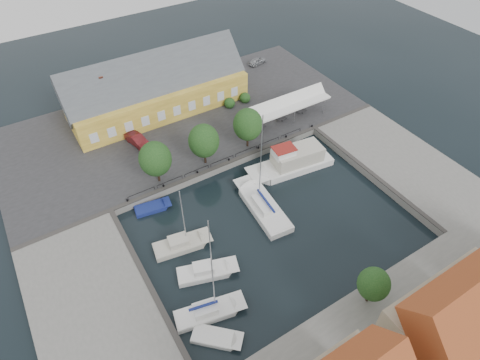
{
  "coord_description": "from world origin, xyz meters",
  "views": [
    {
      "loc": [
        -20.05,
        -26.44,
        38.46
      ],
      "look_at": [
        0.0,
        6.0,
        1.5
      ],
      "focal_mm": 30.0,
      "sensor_mm": 36.0,
      "label": 1
    }
  ],
  "objects_px": {
    "car_red": "(138,140)",
    "center_sailboat": "(263,207)",
    "west_boat_b": "(181,245)",
    "launch_nw": "(152,208)",
    "west_boat_c": "(206,272)",
    "west_boat_d": "(209,313)",
    "warehouse": "(152,90)",
    "car_silver": "(257,61)",
    "launch_sw": "(216,338)",
    "tent_canopy": "(288,104)",
    "trawler": "(293,162)"
  },
  "relations": [
    {
      "from": "center_sailboat",
      "to": "west_boat_b",
      "type": "bearing_deg",
      "value": 179.45
    },
    {
      "from": "west_boat_b",
      "to": "west_boat_d",
      "type": "height_order",
      "value": "west_boat_d"
    },
    {
      "from": "car_red",
      "to": "center_sailboat",
      "type": "xyz_separation_m",
      "value": [
        9.02,
        -19.52,
        -1.42
      ]
    },
    {
      "from": "warehouse",
      "to": "tent_canopy",
      "type": "height_order",
      "value": "warehouse"
    },
    {
      "from": "tent_canopy",
      "to": "launch_sw",
      "type": "relative_size",
      "value": 2.85
    },
    {
      "from": "car_silver",
      "to": "launch_nw",
      "type": "height_order",
      "value": "car_silver"
    },
    {
      "from": "trawler",
      "to": "launch_sw",
      "type": "xyz_separation_m",
      "value": [
        -21.39,
        -15.99,
        -0.93
      ]
    },
    {
      "from": "center_sailboat",
      "to": "west_boat_c",
      "type": "height_order",
      "value": "center_sailboat"
    },
    {
      "from": "warehouse",
      "to": "launch_sw",
      "type": "height_order",
      "value": "warehouse"
    },
    {
      "from": "tent_canopy",
      "to": "west_boat_c",
      "type": "distance_m",
      "value": 30.36
    },
    {
      "from": "center_sailboat",
      "to": "trawler",
      "type": "xyz_separation_m",
      "value": [
        7.98,
        4.28,
        0.65
      ]
    },
    {
      "from": "warehouse",
      "to": "west_boat_d",
      "type": "xyz_separation_m",
      "value": [
        -9.71,
        -36.16,
        -4.16
      ]
    },
    {
      "from": "tent_canopy",
      "to": "west_boat_b",
      "type": "xyz_separation_m",
      "value": [
        -24.96,
        -13.15,
        -3.42
      ]
    },
    {
      "from": "warehouse",
      "to": "launch_sw",
      "type": "distance_m",
      "value": 40.41
    },
    {
      "from": "west_boat_b",
      "to": "west_boat_d",
      "type": "bearing_deg",
      "value": -98.37
    },
    {
      "from": "tent_canopy",
      "to": "car_red",
      "type": "xyz_separation_m",
      "value": [
        -22.52,
        6.26,
        -1.9
      ]
    },
    {
      "from": "car_red",
      "to": "launch_sw",
      "type": "bearing_deg",
      "value": -112.73
    },
    {
      "from": "car_silver",
      "to": "west_boat_b",
      "type": "bearing_deg",
      "value": 124.31
    },
    {
      "from": "tent_canopy",
      "to": "warehouse",
      "type": "bearing_deg",
      "value": 140.14
    },
    {
      "from": "warehouse",
      "to": "center_sailboat",
      "type": "relative_size",
      "value": 1.97
    },
    {
      "from": "tent_canopy",
      "to": "west_boat_d",
      "type": "bearing_deg",
      "value": -139.72
    },
    {
      "from": "west_boat_b",
      "to": "launch_sw",
      "type": "xyz_separation_m",
      "value": [
        -1.95,
        -11.82,
        -0.17
      ]
    },
    {
      "from": "car_red",
      "to": "launch_nw",
      "type": "height_order",
      "value": "car_red"
    },
    {
      "from": "car_red",
      "to": "trawler",
      "type": "bearing_deg",
      "value": -56.6
    },
    {
      "from": "west_boat_c",
      "to": "launch_nw",
      "type": "bearing_deg",
      "value": 96.16
    },
    {
      "from": "trawler",
      "to": "west_boat_b",
      "type": "relative_size",
      "value": 1.34
    },
    {
      "from": "car_red",
      "to": "center_sailboat",
      "type": "relative_size",
      "value": 0.33
    },
    {
      "from": "car_silver",
      "to": "car_red",
      "type": "relative_size",
      "value": 0.78
    },
    {
      "from": "west_boat_b",
      "to": "launch_nw",
      "type": "bearing_deg",
      "value": 94.55
    },
    {
      "from": "warehouse",
      "to": "west_boat_d",
      "type": "relative_size",
      "value": 2.83
    },
    {
      "from": "trawler",
      "to": "launch_sw",
      "type": "relative_size",
      "value": 2.63
    },
    {
      "from": "car_red",
      "to": "center_sailboat",
      "type": "distance_m",
      "value": 21.55
    },
    {
      "from": "west_boat_d",
      "to": "launch_nw",
      "type": "height_order",
      "value": "west_boat_d"
    },
    {
      "from": "west_boat_c",
      "to": "west_boat_d",
      "type": "xyz_separation_m",
      "value": [
        -2.07,
        -4.35,
        0.01
      ]
    },
    {
      "from": "launch_sw",
      "to": "tent_canopy",
      "type": "bearing_deg",
      "value": 42.85
    },
    {
      "from": "tent_canopy",
      "to": "car_silver",
      "type": "height_order",
      "value": "tent_canopy"
    },
    {
      "from": "car_red",
      "to": "west_boat_b",
      "type": "bearing_deg",
      "value": -111.9
    },
    {
      "from": "west_boat_d",
      "to": "car_red",
      "type": "bearing_deg",
      "value": 82.45
    },
    {
      "from": "tent_canopy",
      "to": "west_boat_b",
      "type": "bearing_deg",
      "value": -152.22
    },
    {
      "from": "car_silver",
      "to": "center_sailboat",
      "type": "relative_size",
      "value": 0.26
    },
    {
      "from": "west_boat_b",
      "to": "launch_sw",
      "type": "distance_m",
      "value": 11.98
    },
    {
      "from": "tent_canopy",
      "to": "west_boat_c",
      "type": "xyz_separation_m",
      "value": [
        -24.24,
        -17.95,
        -3.42
      ]
    },
    {
      "from": "tent_canopy",
      "to": "trawler",
      "type": "bearing_deg",
      "value": -121.61
    },
    {
      "from": "warehouse",
      "to": "center_sailboat",
      "type": "xyz_separation_m",
      "value": [
        3.09,
        -27.12,
        -4.07
      ]
    },
    {
      "from": "tent_canopy",
      "to": "launch_sw",
      "type": "height_order",
      "value": "tent_canopy"
    },
    {
      "from": "center_sailboat",
      "to": "car_silver",
      "type": "bearing_deg",
      "value": 57.69
    },
    {
      "from": "warehouse",
      "to": "car_red",
      "type": "distance_m",
      "value": 9.99
    },
    {
      "from": "warehouse",
      "to": "car_silver",
      "type": "bearing_deg",
      "value": 8.91
    },
    {
      "from": "car_red",
      "to": "launch_sw",
      "type": "height_order",
      "value": "car_red"
    },
    {
      "from": "warehouse",
      "to": "launch_sw",
      "type": "bearing_deg",
      "value": -104.88
    }
  ]
}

